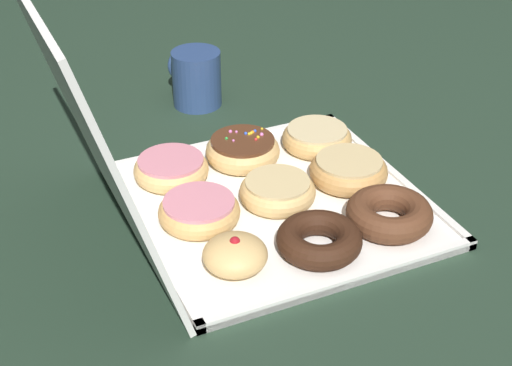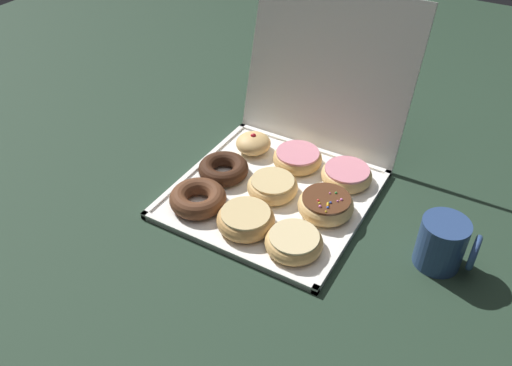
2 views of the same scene
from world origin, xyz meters
The scene contains 13 objects.
ground_plane centered at (0.00, 0.00, 0.00)m, with size 3.00×3.00×0.00m, color #233828.
donut_box centered at (0.00, 0.00, 0.01)m, with size 0.40×0.40×0.01m.
box_lid_open centered at (0.00, 0.26, 0.18)m, with size 0.40×0.38×0.01m, color white.
chocolate_cake_ring_donut_0 centered at (-0.12, -0.12, 0.03)m, with size 0.12×0.12×0.04m.
glazed_ring_donut_1 centered at (0.01, -0.12, 0.03)m, with size 0.12×0.12×0.04m.
glazed_ring_donut_2 centered at (0.12, -0.13, 0.03)m, with size 0.11×0.11×0.03m.
chocolate_cake_ring_donut_3 centered at (-0.13, 0.00, 0.03)m, with size 0.11×0.11×0.04m.
glazed_ring_donut_4 centered at (0.00, 0.00, 0.03)m, with size 0.11×0.11×0.04m.
sprinkle_donut_5 centered at (0.13, 0.00, 0.03)m, with size 0.12×0.12×0.04m.
jelly_filled_donut_6 centered at (-0.12, 0.12, 0.03)m, with size 0.08×0.08×0.05m.
pink_frosted_donut_7 centered at (0.00, 0.12, 0.03)m, with size 0.11×0.11×0.04m.
pink_frosted_donut_8 centered at (0.12, 0.12, 0.03)m, with size 0.11×0.11×0.03m.
coffee_mug centered at (0.37, -0.01, 0.05)m, with size 0.11×0.09×0.10m.
Camera 1 is at (-0.83, 0.41, 0.64)m, focal length 54.13 mm.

